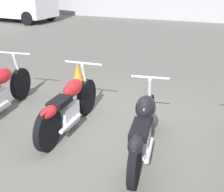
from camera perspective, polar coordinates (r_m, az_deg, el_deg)
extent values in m
plane|color=#5B5954|center=(5.37, -0.02, -6.47)|extent=(60.00, 60.00, 0.00)
cube|color=gray|center=(18.05, 17.09, 14.89)|extent=(40.00, 0.04, 1.36)
cylinder|color=black|center=(6.89, -16.35, 2.16)|extent=(0.19, 0.68, 0.67)
ellipsoid|color=red|center=(6.29, -19.41, 3.48)|extent=(0.31, 0.54, 0.29)
cylinder|color=silver|center=(6.62, -17.40, 7.48)|extent=(0.68, 0.13, 0.04)
cylinder|color=silver|center=(6.74, -16.86, 4.77)|extent=(0.09, 0.26, 0.67)
cylinder|color=black|center=(5.93, -4.66, -0.16)|extent=(0.13, 0.68, 0.67)
cylinder|color=black|center=(4.80, -11.62, -6.06)|extent=(0.13, 0.68, 0.67)
cube|color=silver|center=(5.30, -8.09, -3.43)|extent=(0.22, 0.52, 0.37)
ellipsoid|color=red|center=(5.35, -7.13, 1.47)|extent=(0.26, 0.56, 0.28)
cube|color=black|center=(4.98, -9.56, -1.09)|extent=(0.26, 0.47, 0.10)
ellipsoid|color=red|center=(4.72, -11.55, -2.89)|extent=(0.22, 0.45, 0.16)
cylinder|color=silver|center=(5.62, -5.29, 6.01)|extent=(0.72, 0.07, 0.04)
cylinder|color=silver|center=(5.76, -4.96, 2.84)|extent=(0.06, 0.26, 0.67)
cylinder|color=silver|center=(5.17, -7.59, -4.93)|extent=(0.10, 0.67, 0.07)
cylinder|color=black|center=(5.30, 6.79, -3.18)|extent=(0.20, 0.65, 0.64)
cylinder|color=black|center=(3.96, 4.16, -12.33)|extent=(0.20, 0.65, 0.64)
cube|color=silver|center=(4.56, 5.54, -7.90)|extent=(0.29, 0.58, 0.35)
ellipsoid|color=black|center=(4.62, 6.15, -2.15)|extent=(0.38, 0.53, 0.35)
cube|color=black|center=(4.19, 5.20, -6.07)|extent=(0.33, 0.60, 0.10)
ellipsoid|color=black|center=(3.87, 4.38, -8.78)|extent=(0.27, 0.47, 0.16)
cylinder|color=silver|center=(4.96, 7.00, 3.39)|extent=(0.59, 0.13, 0.04)
cylinder|color=silver|center=(5.12, 6.89, 0.00)|extent=(0.09, 0.26, 0.65)
cylinder|color=silver|center=(4.45, 6.78, -9.72)|extent=(0.17, 0.61, 0.07)
cylinder|color=black|center=(20.69, -19.50, 14.44)|extent=(0.71, 0.26, 0.70)
cylinder|color=black|center=(16.91, -15.16, 13.54)|extent=(0.71, 0.26, 0.70)
cylinder|color=black|center=(18.36, -11.27, 14.45)|extent=(0.71, 0.26, 0.70)
cone|color=orange|center=(7.71, -6.30, 4.24)|extent=(0.28, 0.28, 0.48)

